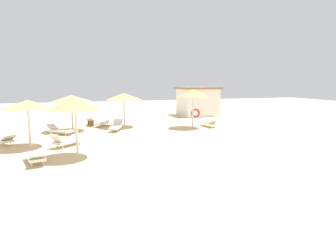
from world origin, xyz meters
TOP-DOWN VIEW (x-y plane):
  - ground_plane at (0.00, 0.00)m, footprint 80.00×80.00m
  - parasol_0 at (-7.03, 5.44)m, footprint 2.50×2.50m
  - parasol_1 at (-1.05, 10.87)m, footprint 2.77×2.77m
  - parasol_2 at (-4.61, 2.46)m, footprint 2.30×2.30m
  - parasol_3 at (-4.88, 10.10)m, footprint 2.93×2.93m
  - parasol_4 at (3.85, 8.81)m, footprint 2.35×2.35m
  - lounger_0 at (-8.63, 6.57)m, footprint 1.71×1.88m
  - lounger_1 at (-1.91, 9.27)m, footprint 1.24×1.98m
  - lounger_2 at (-6.38, 2.01)m, footprint 1.13×2.01m
  - lounger_3 at (-5.72, 8.95)m, footprint 1.86×1.73m
  - lounger_4 at (5.25, 8.96)m, footprint 0.84×1.95m
  - lounger_5 at (-5.17, 5.07)m, footprint 1.79×1.71m
  - lounger_6 at (-2.62, 11.85)m, footprint 1.49×1.97m
  - bench_0 at (-3.53, 12.46)m, footprint 0.49×1.52m
  - beach_cabana at (7.40, 16.11)m, footprint 3.89×3.76m

SIDE VIEW (x-z plane):
  - ground_plane at x=0.00m, z-range 0.00..0.00m
  - lounger_0 at x=-8.63m, z-range -0.01..0.63m
  - lounger_2 at x=-6.38m, z-range -0.02..0.64m
  - lounger_6 at x=-2.62m, z-range -0.02..0.65m
  - lounger_3 at x=-5.72m, z-range -0.03..0.65m
  - lounger_4 at x=5.25m, z-range -0.04..0.67m
  - lounger_1 at x=-1.91m, z-range -0.06..0.70m
  - lounger_5 at x=-5.17m, z-range -0.08..0.73m
  - bench_0 at x=-3.53m, z-range 0.10..0.59m
  - beach_cabana at x=7.40m, z-range 0.02..2.97m
  - parasol_3 at x=-4.88m, z-range 1.04..3.61m
  - parasol_0 at x=-7.03m, z-range 1.04..3.62m
  - parasol_1 at x=-1.05m, z-range 1.05..3.69m
  - parasol_2 at x=-4.61m, z-range 1.11..3.94m
  - parasol_4 at x=3.85m, z-range 1.14..4.09m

